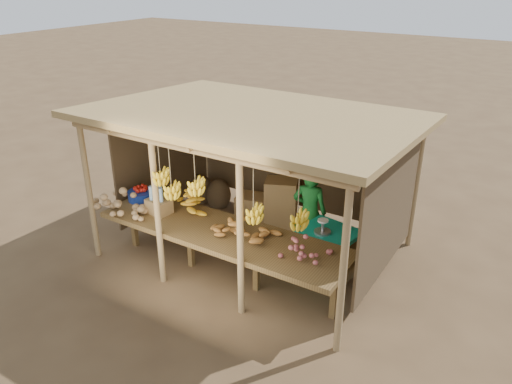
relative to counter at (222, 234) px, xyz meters
The scene contains 13 objects.
ground 1.20m from the counter, 90.00° to the left, with size 60.00×60.00×0.00m, color brown.
stall_structure 1.48m from the counter, 85.92° to the left, with size 4.70×3.50×2.43m.
counter is the anchor object (origin of this frame).
potato_heap 1.76m from the counter, behind, with size 1.07×0.64×0.37m, color #A38154, non-canonical shape.
sweet_potato_heap 0.40m from the counter, 11.52° to the left, with size 0.89×0.53×0.35m, color #9E6528, non-canonical shape.
onion_heap 1.31m from the counter, ahead, with size 0.75×0.45×0.35m, color #AC5553, non-canonical shape.
banana_pile 0.92m from the counter, 159.65° to the left, with size 0.63×0.38×0.35m, color yellow, non-canonical shape.
tomato_basin 1.74m from the counter, behind, with size 0.44×0.44×0.23m.
bottle_box 1.18m from the counter, behind, with size 0.39×0.32×0.45m.
vendor 1.52m from the counter, 59.29° to the left, with size 0.54×0.36×1.50m, color #186E28.
tarp_crate 1.61m from the counter, 35.16° to the left, with size 0.93×0.83×0.97m.
carton_stack 1.92m from the counter, 97.73° to the left, with size 1.28×0.60×0.89m.
burlap_sacks 2.67m from the counter, 130.95° to the left, with size 0.92×0.48×0.65m.
Camera 1 is at (3.79, -6.08, 4.30)m, focal length 35.00 mm.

